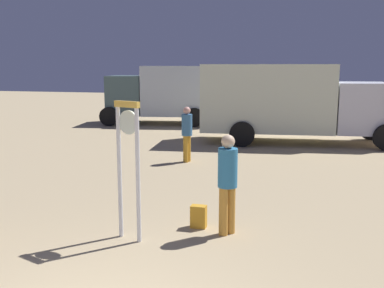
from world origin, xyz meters
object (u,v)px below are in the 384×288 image
person_distant (187,131)px  standing_clock (128,156)px  person_near_clock (228,179)px  backpack (199,217)px  box_truck_near (287,100)px  box_truck_far (170,92)px

person_distant → standing_clock: bearing=-83.5°
person_near_clock → standing_clock: bearing=-157.5°
backpack → standing_clock: bearing=-140.4°
standing_clock → backpack: (0.97, 0.81, -1.21)m
standing_clock → box_truck_near: box_truck_near is taller
box_truck_near → standing_clock: bearing=-100.9°
backpack → box_truck_far: 14.65m
box_truck_near → person_near_clock: bearing=-92.7°
person_near_clock → backpack: 0.95m
backpack → person_distant: size_ratio=0.24×
backpack → person_distant: person_distant is taller
box_truck_near → box_truck_far: bearing=144.1°
standing_clock → backpack: 1.75m
standing_clock → person_near_clock: 1.70m
standing_clock → person_near_clock: (1.52, 0.63, -0.44)m
backpack → person_distant: (-1.67, 5.25, 0.73)m
backpack → box_truck_far: (-4.87, 13.75, 1.36)m
person_near_clock → backpack: size_ratio=4.25×
backpack → box_truck_near: size_ratio=0.06×
person_near_clock → box_truck_far: (-5.41, 13.93, 0.59)m
standing_clock → person_distant: (-0.70, 6.06, -0.48)m
box_truck_far → person_distant: bearing=-69.4°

